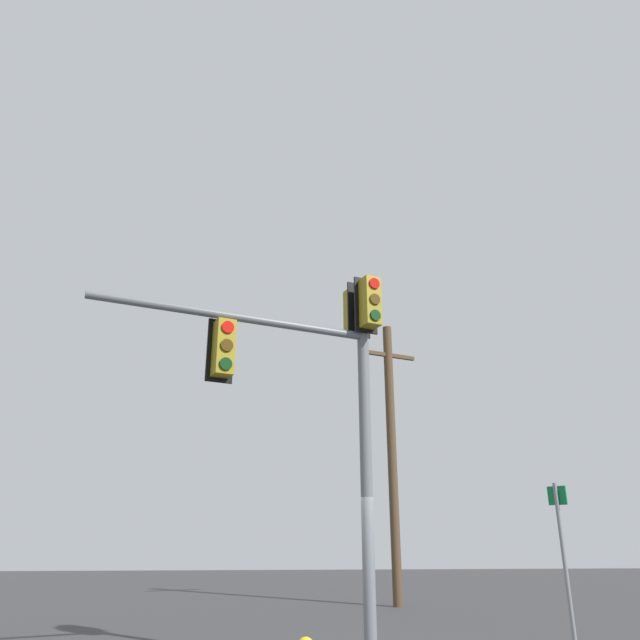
# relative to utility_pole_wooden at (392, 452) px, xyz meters

# --- Properties ---
(signal_mast_assembly) EXTENTS (2.18, 4.69, 6.32)m
(signal_mast_assembly) POSITION_rel_utility_pole_wooden_xyz_m (8.90, -2.92, 0.11)
(signal_mast_assembly) COLOR slate
(signal_mast_assembly) RESTS_ON ground
(utility_pole_wooden) EXTENTS (0.83, 1.92, 8.51)m
(utility_pole_wooden) POSITION_rel_utility_pole_wooden_xyz_m (0.00, 0.00, 0.00)
(utility_pole_wooden) COLOR #4C3823
(utility_pole_wooden) RESTS_ON ground
(route_sign_primary) EXTENTS (0.29, 0.22, 2.78)m
(route_sign_primary) POSITION_rel_utility_pole_wooden_xyz_m (8.24, 1.17, -2.73)
(route_sign_primary) COLOR slate
(route_sign_primary) RESTS_ON ground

